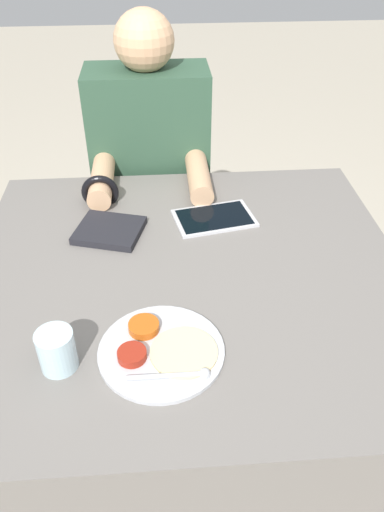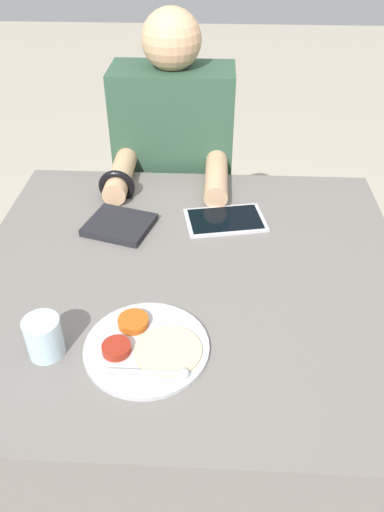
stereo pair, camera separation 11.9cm
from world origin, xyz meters
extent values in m
plane|color=#B2A893|center=(0.00, 0.00, 0.00)|extent=(12.00, 12.00, 0.00)
cube|color=slate|center=(0.00, 0.00, 0.38)|extent=(1.09, 1.02, 0.77)
cylinder|color=#B7BABF|center=(-0.07, -0.25, 0.77)|extent=(0.26, 0.26, 0.01)
cylinder|color=#B75114|center=(-0.11, -0.20, 0.79)|extent=(0.07, 0.07, 0.02)
cylinder|color=maroon|center=(-0.13, -0.27, 0.79)|extent=(0.06, 0.06, 0.02)
cylinder|color=beige|center=(-0.03, -0.27, 0.78)|extent=(0.14, 0.14, 0.01)
cylinder|color=#B7BABF|center=(-0.07, -0.33, 0.78)|extent=(0.15, 0.01, 0.01)
sphere|color=#B7BABF|center=(0.01, -0.33, 0.78)|extent=(0.02, 0.02, 0.02)
cube|color=silver|center=(-0.20, 0.19, 0.77)|extent=(0.20, 0.19, 0.01)
cube|color=black|center=(-0.20, 0.19, 0.78)|extent=(0.21, 0.19, 0.02)
cube|color=#B7B7BC|center=(0.09, 0.23, 0.77)|extent=(0.24, 0.18, 0.01)
cube|color=black|center=(0.09, 0.23, 0.78)|extent=(0.22, 0.16, 0.00)
cube|color=black|center=(-0.09, 0.64, 0.22)|extent=(0.36, 0.22, 0.44)
cube|color=#2D4C38|center=(-0.09, 0.64, 0.75)|extent=(0.40, 0.20, 0.63)
sphere|color=tan|center=(-0.09, 0.64, 1.15)|extent=(0.19, 0.19, 0.19)
cylinder|color=tan|center=(-0.24, 0.43, 0.80)|extent=(0.07, 0.27, 0.07)
cylinder|color=tan|center=(0.06, 0.43, 0.80)|extent=(0.07, 0.27, 0.07)
torus|color=black|center=(-0.24, 0.35, 0.80)|extent=(0.11, 0.02, 0.11)
cylinder|color=silver|center=(-0.28, -0.27, 0.81)|extent=(0.07, 0.07, 0.09)
camera|label=1|loc=(-0.06, -0.95, 1.55)|focal=35.00mm
camera|label=2|loc=(0.05, -0.95, 1.55)|focal=35.00mm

